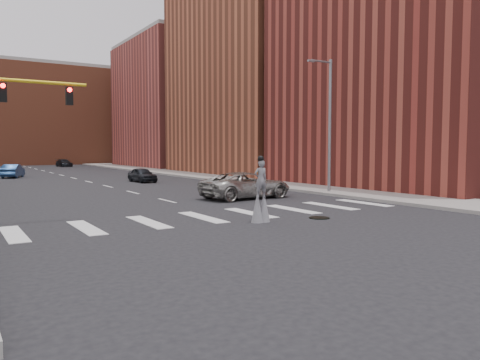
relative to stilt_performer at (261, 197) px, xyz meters
The scene contains 13 objects.
ground_plane 1.85m from the stilt_performer, 96.55° to the left, with size 160.00×160.00×0.00m, color black.
sidewalk_right 29.24m from the stilt_performer, 65.05° to the left, with size 5.00×90.00×0.18m, color gray.
manhole 3.06m from the stilt_performer, 10.03° to the right, with size 0.90×0.90×0.04m, color black.
building_near 25.79m from the stilt_performer, 23.52° to the left, with size 16.00×20.00×22.00m, color maroon.
building_mid 39.85m from the stilt_performer, 55.28° to the left, with size 16.00×22.00×24.00m, color #994B30.
building_far 60.30m from the stilt_performer, 68.53° to the left, with size 16.00×22.00×20.00m, color #A7463D.
building_backdrop 80.11m from the stilt_performer, 85.81° to the left, with size 26.00×14.00×18.00m, color #994B30.
streetlight 13.64m from the stilt_performer, 34.95° to the left, with size 2.05×0.20×9.00m.
stilt_performer is the anchor object (origin of this frame).
suv_crossing 9.32m from the stilt_performer, 60.92° to the left, with size 2.70×5.86×1.63m, color #A2A099.
car_near 24.87m from the stilt_performer, 81.03° to the left, with size 1.55×3.86×1.32m, color black.
car_mid 38.12m from the stilt_performer, 98.06° to the left, with size 1.48×4.24×1.40m, color navy.
car_far 63.98m from the stilt_performer, 85.47° to the left, with size 1.71×4.21×1.22m, color black.
Camera 1 is at (-10.95, -17.59, 3.15)m, focal length 35.00 mm.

